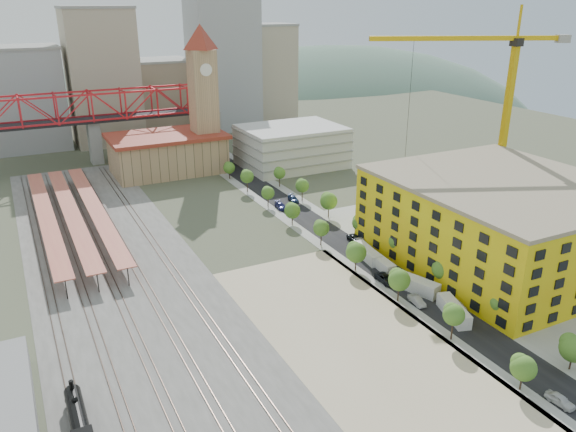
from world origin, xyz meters
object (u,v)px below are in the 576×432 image
locomotive (81,432)px  car_0 (560,400)px  construction_building (502,221)px  site_trailer_a (454,311)px  site_trailer_d (367,254)px  site_trailer_b (414,284)px  clock_tower (203,85)px  tower_crane (497,90)px  site_trailer_c (381,263)px

locomotive → car_0: (63.00, -23.43, -1.14)m
construction_building → site_trailer_a: bearing=-150.9°
site_trailer_d → construction_building: bearing=-20.9°
site_trailer_a → site_trailer_b: 11.44m
site_trailer_a → car_0: (-3.00, -25.51, -0.58)m
construction_building → site_trailer_b: bearing=-173.3°
clock_tower → site_trailer_b: clock_tower is taller
site_trailer_b → site_trailer_d: site_trailer_b is taller
site_trailer_d → car_0: site_trailer_d is taller
clock_tower → construction_building: size_ratio=1.03×
car_0 → clock_tower: bearing=87.1°
clock_tower → site_trailer_d: size_ratio=5.38×
tower_crane → site_trailer_a: 68.35m
clock_tower → car_0: bearing=-88.0°
site_trailer_d → clock_tower: bearing=102.1°
site_trailer_c → site_trailer_b: bearing=-86.0°
clock_tower → car_0: clock_tower is taller
locomotive → site_trailer_a: size_ratio=2.09×
construction_building → site_trailer_d: (-26.00, 13.65, -8.09)m
construction_building → site_trailer_d: 30.46m
construction_building → site_trailer_b: size_ratio=4.84×
tower_crane → car_0: bearing=-127.0°
tower_crane → site_trailer_a: bearing=-139.4°
car_0 → site_trailer_a: bearing=78.4°
tower_crane → car_0: size_ratio=12.30×
site_trailer_c → car_0: size_ratio=1.98×
construction_building → locomotive: size_ratio=2.50×
construction_building → clock_tower: bearing=108.8°
site_trailer_d → locomotive: bearing=-148.6°
site_trailer_a → site_trailer_b: (0.00, 11.44, 0.10)m
site_trailer_a → car_0: site_trailer_a is taller
tower_crane → site_trailer_a: tower_crane is taller
tower_crane → site_trailer_d: bearing=-166.3°
site_trailer_c → construction_building: bearing=-13.7°
construction_building → tower_crane: 39.77m
site_trailer_b → tower_crane: bearing=12.6°
clock_tower → tower_crane: 92.61m
clock_tower → tower_crane: tower_crane is taller
tower_crane → car_0: (-48.87, -64.81, -32.56)m
tower_crane → site_trailer_b: 62.42m
site_trailer_c → site_trailer_d: bearing=94.0°
clock_tower → site_trailer_a: bearing=-86.0°
site_trailer_d → car_0: size_ratio=2.20×
locomotive → car_0: 67.23m
site_trailer_c → site_trailer_d: site_trailer_d is taller
tower_crane → site_trailer_c: bearing=-160.2°
construction_building → car_0: 50.16m
locomotive → tower_crane: size_ratio=0.38×
construction_building → site_trailer_d: bearing=152.3°
construction_building → site_trailer_c: size_ratio=5.83×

